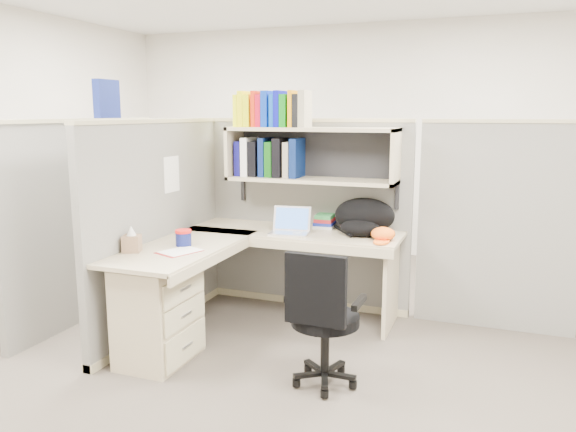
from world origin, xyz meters
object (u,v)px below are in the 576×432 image
at_px(desk, 198,290).
at_px(snack_canister, 183,237).
at_px(task_chair, 323,340).
at_px(laptop, 289,221).
at_px(backpack, 363,217).

bearing_deg(desk, snack_canister, 151.24).
relative_size(snack_canister, task_chair, 0.13).
bearing_deg(laptop, snack_canister, -140.41).
bearing_deg(desk, task_chair, -13.79).
bearing_deg(backpack, desk, -153.74).
distance_m(desk, laptop, 0.92).
bearing_deg(desk, backpack, 43.68).
relative_size(laptop, backpack, 0.63).
relative_size(backpack, task_chair, 0.54).
xyz_separation_m(desk, task_chair, (1.00, -0.25, -0.13)).
bearing_deg(task_chair, backpack, 91.88).
distance_m(laptop, backpack, 0.58).
distance_m(desk, backpack, 1.40).
bearing_deg(snack_canister, laptop, 47.44).
bearing_deg(snack_canister, desk, -28.76).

